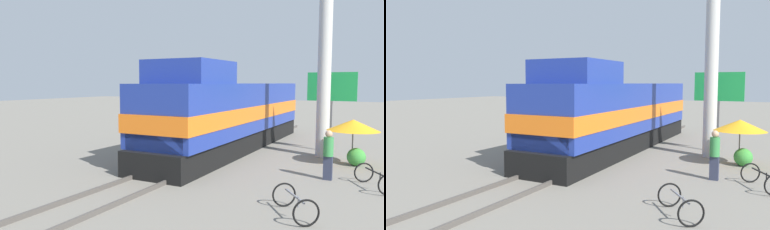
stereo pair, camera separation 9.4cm
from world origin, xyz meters
The scene contains 11 objects.
ground_plane centered at (0.00, 0.00, 0.00)m, with size 120.00×120.00×0.00m, color slate.
rail_near centered at (-0.72, 0.00, 0.07)m, with size 0.08×28.24×0.15m, color #4C4742.
rail_far centered at (0.72, 0.00, 0.07)m, with size 0.08×28.24×0.15m, color #4C4742.
locomotive centered at (0.00, 2.37, 1.85)m, with size 2.93×15.40×4.34m.
utility_pole centered at (4.52, 2.72, 5.80)m, with size 1.80×0.60×11.54m.
vendor_umbrella centered at (5.94, 1.42, 1.68)m, with size 2.10×2.10×1.92m.
billboard_sign centered at (4.63, 4.29, 3.02)m, with size 2.35×0.12×3.97m.
shrub_cluster centered at (6.11, 1.36, 0.37)m, with size 0.74×0.74×0.74m, color #388C38.
person_bystander centered at (5.43, -1.58, 0.97)m, with size 0.34×0.34×1.77m.
bicycle centered at (6.98, -2.02, 0.35)m, with size 1.41×1.76×0.69m.
bicycle_spare centered at (5.27, -5.83, 0.35)m, with size 1.44×1.65×0.68m.
Camera 2 is at (7.56, -15.30, 3.43)m, focal length 35.00 mm.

